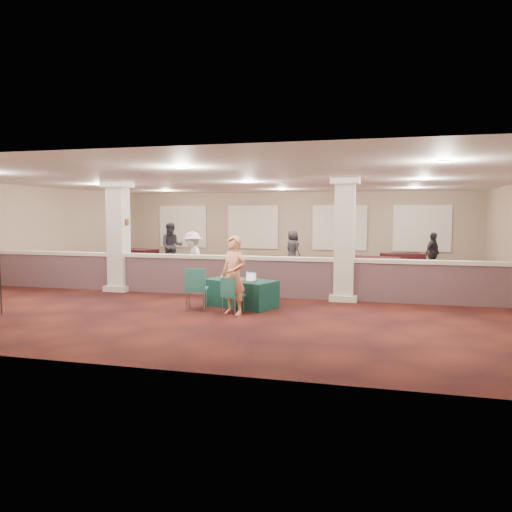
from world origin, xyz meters
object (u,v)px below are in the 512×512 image
(near_table, at_px, (241,293))
(far_table_front_left, at_px, (145,270))
(conf_chair_main, at_px, (231,292))
(conf_chair_side, at_px, (196,286))
(attendee_c, at_px, (433,254))
(far_table_front_center, at_px, (225,274))
(attendee_b, at_px, (193,258))
(woman, at_px, (234,275))
(attendee_d, at_px, (293,249))
(far_table_back_center, at_px, (280,266))
(attendee_a, at_px, (172,246))
(far_table_front_right, at_px, (371,268))
(far_table_back_right, at_px, (402,261))
(far_table_back_left, at_px, (135,258))

(near_table, bearing_deg, far_table_front_left, 163.15)
(conf_chair_main, distance_m, conf_chair_side, 0.90)
(conf_chair_side, relative_size, attendee_c, 0.64)
(conf_chair_main, xyz_separation_m, far_table_front_center, (-1.52, 4.20, -0.15))
(attendee_b, bearing_deg, woman, -5.42)
(conf_chair_side, relative_size, attendee_d, 0.64)
(attendee_c, bearing_deg, far_table_back_center, 137.33)
(far_table_front_left, xyz_separation_m, attendee_a, (-0.73, 3.70, 0.54))
(conf_chair_side, relative_size, far_table_front_left, 0.51)
(conf_chair_main, bearing_deg, attendee_d, 109.98)
(attendee_c, xyz_separation_m, attendee_d, (-5.35, 0.81, 0.00))
(far_table_front_left, bearing_deg, conf_chair_main, -44.51)
(woman, bearing_deg, far_table_front_right, 89.38)
(near_table, distance_m, attendee_a, 8.60)
(far_table_front_right, height_order, attendee_d, attendee_d)
(near_table, xyz_separation_m, conf_chair_main, (0.04, -0.90, 0.16))
(woman, relative_size, far_table_back_center, 1.05)
(far_table_back_right, bearing_deg, far_table_front_right, -109.57)
(conf_chair_side, distance_m, far_table_front_center, 4.14)
(near_table, relative_size, attendee_d, 1.09)
(conf_chair_side, height_order, far_table_front_center, conf_chair_side)
(attendee_a, bearing_deg, attendee_d, -3.57)
(woman, xyz_separation_m, far_table_front_left, (-4.35, 4.23, -0.49))
(conf_chair_side, bearing_deg, attendee_a, 104.30)
(far_table_back_right, bearing_deg, far_table_front_left, -144.63)
(attendee_c, bearing_deg, conf_chair_main, -178.81)
(near_table, bearing_deg, far_table_back_center, 114.07)
(far_table_back_right, height_order, attendee_c, attendee_c)
(attendee_c, bearing_deg, far_table_front_right, 160.53)
(far_table_back_center, bearing_deg, far_table_back_left, 169.68)
(woman, bearing_deg, far_table_front_left, 157.15)
(far_table_back_right, bearing_deg, conf_chair_side, -116.14)
(attendee_d, bearing_deg, attendee_a, 60.15)
(attendee_a, bearing_deg, far_table_back_center, -31.85)
(attendee_a, height_order, attendee_d, attendee_a)
(far_table_front_center, bearing_deg, conf_chair_side, -81.26)
(conf_chair_main, height_order, far_table_back_center, conf_chair_main)
(near_table, bearing_deg, far_table_back_right, 87.30)
(conf_chair_main, xyz_separation_m, far_table_back_right, (4.00, 10.08, -0.16))
(conf_chair_main, distance_m, woman, 0.40)
(far_table_front_center, relative_size, far_table_back_center, 0.99)
(woman, bearing_deg, conf_chair_side, -167.33)
(conf_chair_side, bearing_deg, far_table_back_right, 50.29)
(conf_chair_main, distance_m, far_table_front_center, 4.47)
(woman, bearing_deg, attendee_d, 113.89)
(far_table_back_center, bearing_deg, attendee_c, 16.09)
(far_table_back_center, height_order, attendee_c, attendee_c)
(far_table_back_right, bearing_deg, attendee_d, -171.93)
(far_table_front_left, bearing_deg, far_table_front_center, 0.00)
(far_table_back_right, xyz_separation_m, attendee_d, (-4.35, -0.62, 0.46))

